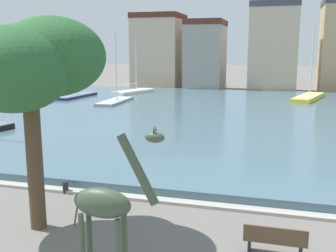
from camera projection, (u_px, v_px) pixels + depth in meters
harbor_water at (205, 114)px, 35.94m from camera, size 80.16×41.05×0.44m
quay_edge_coping at (112, 195)px, 16.32m from camera, size 80.16×0.50×0.12m
giraffe_statue at (107, 207)px, 9.66m from camera, size 2.43×0.64×4.23m
sailboat_white at (137, 93)px, 51.28m from camera, size 4.17×7.34×6.90m
sailboat_navy at (78, 97)px, 47.15m from camera, size 2.58×7.85×6.83m
sailboat_yellow at (310, 98)px, 44.93m from camera, size 4.24×9.46×8.48m
sailboat_grey at (117, 102)px, 42.57m from camera, size 2.16×7.82×7.40m
shade_tree at (25, 64)px, 12.29m from camera, size 4.92×4.93×6.90m
mooring_bollard at (66, 187)px, 16.67m from camera, size 0.24×0.24×0.50m
park_bench at (275, 240)px, 11.57m from camera, size 1.80×0.44×0.92m
townhouse_narrow_midrow at (159, 51)px, 62.89m from camera, size 7.25×7.87×11.25m
townhouse_end_terrace at (206, 55)px, 58.58m from camera, size 5.33×7.41×10.04m
townhouse_wide_warehouse at (273, 48)px, 55.99m from camera, size 6.62×6.37×12.22m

